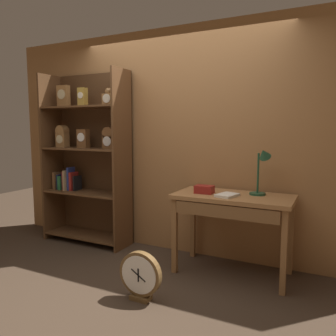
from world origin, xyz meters
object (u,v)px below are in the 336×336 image
bookshelf (86,158)px  workbench (232,206)px  toolbox_small (204,189)px  desk_lamp (262,166)px  round_clock_large (140,275)px  open_repair_manual (227,195)px

bookshelf → workbench: size_ratio=1.86×
toolbox_small → bookshelf: bearing=173.3°
desk_lamp → round_clock_large: size_ratio=1.14×
desk_lamp → open_repair_manual: size_ratio=2.21×
round_clock_large → toolbox_small: bearing=72.5°
open_repair_manual → round_clock_large: size_ratio=0.52×
desk_lamp → open_repair_manual: bearing=-147.4°
bookshelf → open_repair_manual: bookshelf is taller
open_repair_manual → toolbox_small: bearing=-177.3°
toolbox_small → open_repair_manual: toolbox_small is taller
toolbox_small → open_repair_manual: bearing=-12.0°
workbench → open_repair_manual: (-0.03, -0.08, 0.12)m
open_repair_manual → round_clock_large: open_repair_manual is taller
workbench → toolbox_small: bearing=-174.8°
bookshelf → desk_lamp: bookshelf is taller
workbench → round_clock_large: size_ratio=2.71×
workbench → bookshelf: bearing=175.1°
bookshelf → round_clock_large: bearing=-35.9°
desk_lamp → toolbox_small: desk_lamp is taller
workbench → round_clock_large: bearing=-122.7°
bookshelf → workbench: (1.96, -0.17, -0.38)m
bookshelf → desk_lamp: bearing=-1.8°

